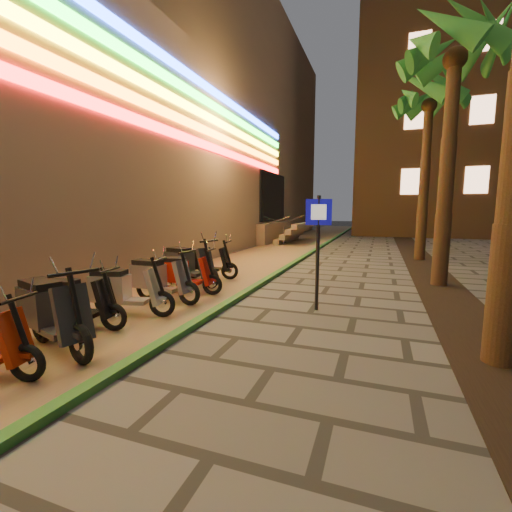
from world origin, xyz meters
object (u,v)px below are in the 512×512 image
at_px(pedestrian_sign, 318,237).
at_px(scooter_5, 50,312).
at_px(scooter_7, 123,290).
at_px(scooter_11, 204,262).
at_px(scooter_10, 187,264).
at_px(scooter_8, 158,278).
at_px(scooter_9, 182,273).
at_px(scooter_6, 73,301).

distance_m(pedestrian_sign, scooter_5, 4.72).
bearing_deg(scooter_7, scooter_11, 80.80).
bearing_deg(scooter_10, scooter_8, -63.43).
height_order(pedestrian_sign, scooter_11, pedestrian_sign).
bearing_deg(scooter_11, scooter_8, -94.36).
height_order(scooter_7, scooter_10, scooter_10).
height_order(pedestrian_sign, scooter_5, pedestrian_sign).
distance_m(scooter_7, scooter_9, 1.93).
relative_size(pedestrian_sign, scooter_9, 1.42).
height_order(pedestrian_sign, scooter_9, pedestrian_sign).
relative_size(scooter_5, scooter_11, 1.09).
bearing_deg(pedestrian_sign, scooter_9, 164.40).
relative_size(pedestrian_sign, scooter_8, 1.35).
bearing_deg(scooter_5, scooter_7, 111.35).
distance_m(scooter_9, scooter_10, 1.01).
relative_size(scooter_6, scooter_8, 0.91).
height_order(scooter_5, scooter_8, scooter_5).
distance_m(scooter_6, scooter_7, 0.90).
xyz_separation_m(scooter_9, scooter_11, (-0.37, 1.75, 0.01)).
distance_m(pedestrian_sign, scooter_11, 4.30).
relative_size(scooter_5, scooter_9, 1.12).
relative_size(scooter_5, scooter_8, 1.06).
distance_m(scooter_6, scooter_10, 3.70).
xyz_separation_m(scooter_5, scooter_9, (-0.02, 3.55, -0.06)).
bearing_deg(scooter_11, scooter_5, -96.31).
xyz_separation_m(scooter_5, scooter_7, (-0.12, 1.62, -0.05)).
xyz_separation_m(pedestrian_sign, scooter_8, (-3.39, -0.56, -0.96)).
distance_m(scooter_8, scooter_11, 2.60).
xyz_separation_m(scooter_5, scooter_10, (-0.45, 4.46, 0.00)).
distance_m(scooter_6, scooter_11, 4.53).
bearing_deg(scooter_7, scooter_9, 73.59).
height_order(scooter_6, scooter_7, scooter_7).
height_order(scooter_9, scooter_11, scooter_11).
relative_size(pedestrian_sign, scooter_6, 1.48).
bearing_deg(pedestrian_sign, scooter_6, -156.56).
bearing_deg(scooter_6, scooter_7, 61.55).
bearing_deg(scooter_6, scooter_9, 72.17).
bearing_deg(scooter_5, scooter_8, 109.43).
height_order(scooter_10, scooter_11, scooter_10).
height_order(scooter_7, scooter_8, scooter_8).
height_order(scooter_7, scooter_11, scooter_11).
xyz_separation_m(pedestrian_sign, scooter_9, (-3.30, 0.28, -0.99)).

